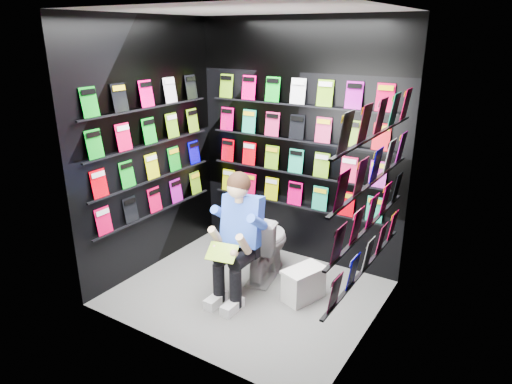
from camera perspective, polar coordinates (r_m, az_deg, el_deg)
The scene contains 14 objects.
floor at distance 4.61m, azimuth -1.09°, elevation -12.48°, with size 2.40×2.40×0.00m, color slate.
ceiling at distance 3.92m, azimuth -1.35°, elevation 21.83°, with size 2.40×2.40×0.00m, color white.
wall_back at distance 4.91m, azimuth 5.24°, elevation 5.97°, with size 2.40×0.04×2.60m, color black.
wall_front at distance 3.33m, azimuth -10.70°, elevation -0.87°, with size 2.40×0.04×2.60m, color black.
wall_left at distance 4.82m, azimuth -13.28°, elevation 5.27°, with size 0.04×2.00×2.60m, color black.
wall_right at distance 3.59m, azimuth 15.03°, elevation 0.30°, with size 0.04×2.00×2.60m, color black.
comics_back at distance 4.89m, azimuth 5.08°, elevation 5.96°, with size 2.10×0.06×1.37m, color #F60063, non-canonical shape.
comics_left at distance 4.80m, azimuth -13.03°, elevation 5.28°, with size 0.06×1.70×1.37m, color #F60063, non-canonical shape.
comics_right at distance 3.59m, azimuth 14.58°, elevation 0.46°, with size 0.06×1.70×1.37m, color #F60063, non-canonical shape.
toilet at distance 4.74m, azimuth 1.04°, elevation -6.46°, with size 0.42×0.75×0.73m, color white.
longbox at distance 4.46m, azimuth 5.97°, elevation -11.52°, with size 0.22×0.39×0.30m, color white.
longbox_lid at distance 4.38m, azimuth 6.04°, elevation -9.70°, with size 0.24×0.41×0.03m, color white.
reader at distance 4.29m, azimuth -1.56°, elevation -3.70°, with size 0.49×0.72×1.33m, color blue, non-canonical shape.
held_comic at distance 4.10m, azimuth -4.27°, elevation -7.54°, with size 0.27×0.01×0.19m, color green.
Camera 1 is at (2.15, -3.27, 2.43)m, focal length 32.00 mm.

